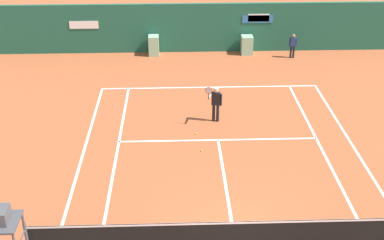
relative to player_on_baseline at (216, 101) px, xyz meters
The scene contains 7 objects.
ground_plane 7.54m from the player_on_baseline, 90.05° to the right, with size 80.00×80.00×0.01m.
tennis_net 8.06m from the player_on_baseline, 90.05° to the right, with size 12.10×0.10×1.07m.
sponsor_back_wall 8.93m from the player_on_baseline, 90.11° to the left, with size 25.00×1.02×2.83m.
player_on_baseline is the anchor object (origin of this frame).
ball_kid_right_post 9.12m from the player_on_baseline, 57.11° to the left, with size 0.46×0.19×1.39m.
tennis_ball_mid_court 1.70m from the player_on_baseline, 127.20° to the right, with size 0.07×0.07×0.07m, color #CCE033.
tennis_ball_by_sideline 2.77m from the player_on_baseline, 106.02° to the right, with size 0.07×0.07×0.07m, color #CCE033.
Camera 1 is at (-1.71, -11.54, 10.23)m, focal length 47.89 mm.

